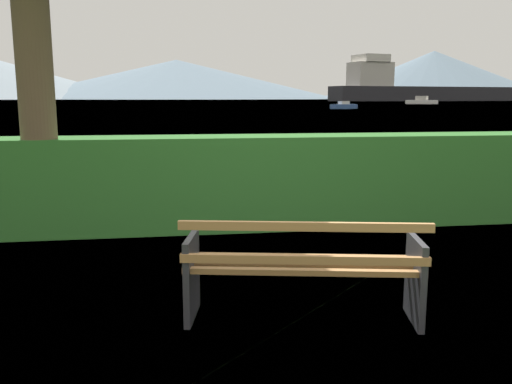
% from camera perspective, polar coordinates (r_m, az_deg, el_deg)
% --- Properties ---
extents(ground_plane, '(1400.00, 1400.00, 0.00)m').
position_cam_1_polar(ground_plane, '(4.49, 4.86, -13.12)').
color(ground_plane, '#4C6B33').
extents(water_surface, '(620.00, 620.00, 0.00)m').
position_cam_1_polar(water_surface, '(312.14, -8.26, 9.58)').
color(water_surface, slate).
rests_on(water_surface, ground_plane).
extents(park_bench, '(1.93, 0.91, 0.87)m').
position_cam_1_polar(park_bench, '(4.28, 4.97, -8.14)').
color(park_bench, '#A0703F').
rests_on(park_bench, ground_plane).
extents(hedge_row, '(11.55, 0.80, 1.25)m').
position_cam_1_polar(hedge_row, '(7.34, -0.70, 1.11)').
color(hedge_row, '#2D6B28').
rests_on(hedge_row, ground_plane).
extents(cargo_ship_large, '(100.21, 34.42, 20.85)m').
position_cam_1_polar(cargo_ship_large, '(271.44, 16.32, 10.47)').
color(cargo_ship_large, '#232328').
rests_on(cargo_ship_large, water_surface).
extents(fishing_boat_near, '(4.33, 2.67, 1.17)m').
position_cam_1_polar(fishing_boat_near, '(84.77, 9.28, 8.98)').
color(fishing_boat_near, '#335693').
rests_on(fishing_boat_near, water_surface).
extents(sailboat_mid, '(7.49, 7.44, 2.11)m').
position_cam_1_polar(sailboat_mid, '(150.25, 17.14, 9.18)').
color(sailboat_mid, silver).
rests_on(sailboat_mid, water_surface).
extents(distant_hills, '(864.37, 415.55, 58.06)m').
position_cam_1_polar(distant_hills, '(593.37, -16.61, 11.97)').
color(distant_hills, gray).
rests_on(distant_hills, ground_plane).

